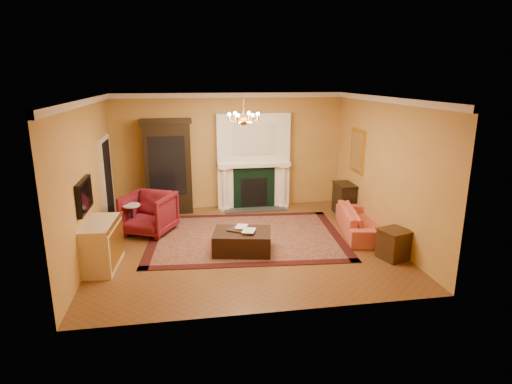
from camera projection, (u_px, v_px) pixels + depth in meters
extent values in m
cube|color=brown|center=(245.00, 244.00, 8.98)|extent=(6.00, 5.50, 0.02)
cube|color=white|center=(243.00, 97.00, 8.19)|extent=(6.00, 5.50, 0.02)
cube|color=#D99C4E|center=(230.00, 151.00, 11.22)|extent=(6.00, 0.02, 3.00)
cube|color=#D99C4E|center=(271.00, 217.00, 5.96)|extent=(6.00, 0.02, 3.00)
cube|color=#D99C4E|center=(87.00, 180.00, 8.11)|extent=(0.02, 5.50, 3.00)
cube|color=#D99C4E|center=(384.00, 169.00, 9.07)|extent=(0.02, 5.50, 3.00)
cube|color=white|center=(253.00, 161.00, 11.21)|extent=(1.90, 0.32, 2.50)
cube|color=silver|center=(254.00, 139.00, 10.90)|extent=(1.10, 0.01, 0.80)
cube|color=black|center=(254.00, 189.00, 11.24)|extent=(1.10, 0.02, 1.10)
cube|color=black|center=(254.00, 192.00, 11.26)|extent=(0.70, 0.02, 0.75)
cube|color=#333333|center=(255.00, 209.00, 11.26)|extent=(1.60, 0.50, 0.04)
cube|color=white|center=(253.00, 164.00, 11.18)|extent=(1.90, 0.44, 0.10)
cylinder|color=white|center=(225.00, 188.00, 11.09)|extent=(0.14, 0.14, 1.18)
cylinder|color=white|center=(283.00, 186.00, 11.34)|extent=(0.14, 0.14, 1.18)
cube|color=white|center=(229.00, 95.00, 10.79)|extent=(6.00, 0.08, 0.12)
cube|color=white|center=(82.00, 102.00, 7.74)|extent=(0.08, 5.50, 0.12)
cube|color=white|center=(388.00, 100.00, 8.68)|extent=(0.08, 5.50, 0.12)
cube|color=silver|center=(107.00, 182.00, 9.85)|extent=(0.08, 1.05, 2.10)
cube|color=black|center=(109.00, 183.00, 9.87)|extent=(0.02, 0.85, 1.95)
cube|color=black|center=(84.00, 196.00, 7.59)|extent=(0.08, 0.95, 0.58)
cube|color=black|center=(87.00, 196.00, 7.59)|extent=(0.01, 0.85, 0.48)
cube|color=gold|center=(357.00, 151.00, 10.35)|extent=(0.05, 0.76, 1.05)
cube|color=white|center=(356.00, 151.00, 10.35)|extent=(0.01, 0.62, 0.90)
cylinder|color=#D18B39|center=(244.00, 108.00, 8.25)|extent=(0.03, 0.03, 0.40)
sphere|color=#D18B39|center=(244.00, 121.00, 8.31)|extent=(0.16, 0.16, 0.16)
sphere|color=#FFE5B2|center=(258.00, 114.00, 8.32)|extent=(0.07, 0.07, 0.07)
sphere|color=#FFE5B2|center=(249.00, 113.00, 8.53)|extent=(0.07, 0.07, 0.07)
sphere|color=#FFE5B2|center=(235.00, 113.00, 8.49)|extent=(0.07, 0.07, 0.07)
sphere|color=#FFE5B2|center=(229.00, 114.00, 8.23)|extent=(0.07, 0.07, 0.07)
sphere|color=#FFE5B2|center=(238.00, 115.00, 8.02)|extent=(0.07, 0.07, 0.07)
sphere|color=#FFE5B2|center=(253.00, 115.00, 8.07)|extent=(0.07, 0.07, 0.07)
cube|color=#3F0D12|center=(246.00, 236.00, 9.36)|extent=(4.40, 3.44, 0.02)
cube|color=black|center=(168.00, 169.00, 10.80)|extent=(1.17, 0.57, 2.29)
imported|color=maroon|center=(149.00, 212.00, 9.46)|extent=(1.29, 1.26, 1.01)
cylinder|color=black|center=(133.00, 234.00, 9.48)|extent=(0.27, 0.27, 0.04)
cylinder|color=black|center=(132.00, 220.00, 9.40)|extent=(0.06, 0.06, 0.62)
cylinder|color=silver|center=(131.00, 205.00, 9.31)|extent=(0.39, 0.39, 0.03)
cube|color=beige|center=(101.00, 245.00, 7.79)|extent=(0.62, 1.19, 0.86)
imported|color=#BE583C|center=(361.00, 217.00, 9.45)|extent=(0.93, 2.04, 0.77)
cube|color=#3B2210|center=(394.00, 245.00, 8.18)|extent=(0.61, 0.61, 0.56)
cube|color=black|center=(344.00, 199.00, 10.85)|extent=(0.40, 0.69, 0.77)
cube|color=black|center=(242.00, 241.00, 8.50)|extent=(1.26, 1.02, 0.42)
cube|color=black|center=(240.00, 230.00, 8.51)|extent=(0.53, 0.50, 0.03)
imported|color=gray|center=(236.00, 220.00, 8.56)|extent=(0.22, 0.11, 0.30)
imported|color=gray|center=(243.00, 223.00, 8.35)|extent=(0.23, 0.10, 0.32)
cylinder|color=tan|center=(227.00, 161.00, 11.04)|extent=(0.12, 0.12, 0.10)
cone|color=#0F350E|center=(227.00, 152.00, 10.98)|extent=(0.17, 0.17, 0.37)
cylinder|color=tan|center=(283.00, 160.00, 11.28)|extent=(0.10, 0.10, 0.08)
cone|color=#0F350E|center=(283.00, 152.00, 11.23)|extent=(0.15, 0.15, 0.31)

